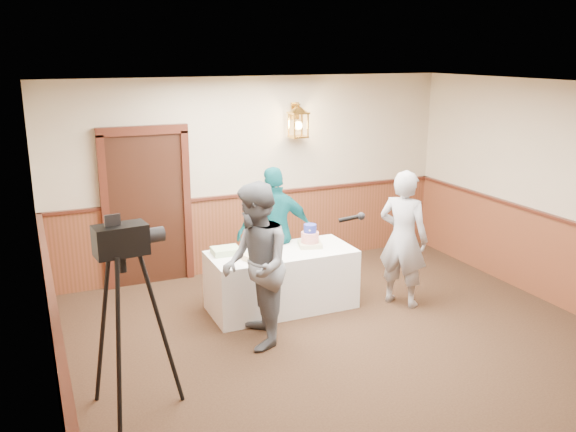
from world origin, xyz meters
name	(u,v)px	position (x,y,z in m)	size (l,w,h in m)	color
ground	(380,374)	(0.00, 0.00, 0.00)	(7.00, 7.00, 0.00)	black
room_shell	(357,218)	(-0.05, 0.45, 1.52)	(6.02, 7.02, 2.81)	tan
display_table	(282,280)	(-0.27, 1.90, 0.38)	(1.80, 0.80, 0.75)	white
tiered_cake	(310,238)	(0.14, 1.94, 0.86)	(0.35, 0.35, 0.29)	beige
sheet_cake_yellow	(257,256)	(-0.64, 1.75, 0.78)	(0.32, 0.25, 0.07)	#FADC95
sheet_cake_green	(226,251)	(-0.93, 2.08, 0.79)	(0.33, 0.26, 0.08)	#B5DC9B
interviewer	(256,266)	(-0.90, 1.12, 0.91)	(1.54, 1.01, 1.82)	#5B5E64
baker	(403,239)	(1.18, 1.42, 0.87)	(0.63, 0.42, 1.74)	#9B9CA0
assistant_p	(275,233)	(-0.18, 2.31, 0.86)	(1.01, 0.42, 1.73)	#0D595F
tv_camera_rig	(128,333)	(-2.39, 0.27, 0.79)	(0.69, 0.64, 1.76)	black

